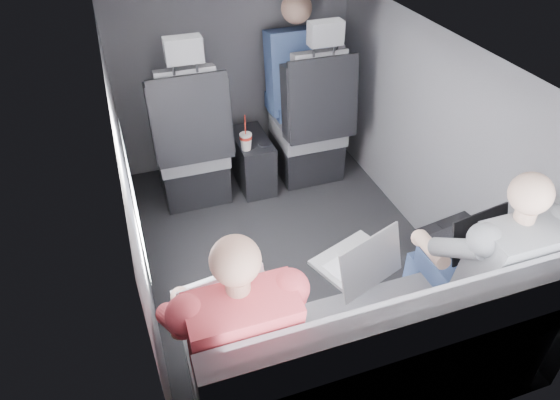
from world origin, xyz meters
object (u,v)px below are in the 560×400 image
object	(u,v)px
passenger_rear_left	(235,334)
center_console	(252,161)
rear_bench	(374,359)
front_seat_right	(310,131)
passenger_rear_right	(483,267)
front_seat_left	(192,151)
soda_cup	(246,141)
laptop_black	(464,234)
laptop_white	(221,300)
laptop_silver	(360,261)
passenger_front_right	(295,72)

from	to	relation	value
passenger_rear_left	center_console	bearing A→B (deg)	71.93
rear_bench	center_console	bearing A→B (deg)	90.00
front_seat_right	passenger_rear_right	distance (m)	1.82
front_seat_right	passenger_rear_right	xyz separation A→B (m)	(0.12, -1.81, 0.21)
center_console	passenger_rear_right	size ratio (longest dim) A/B	0.40
front_seat_left	passenger_rear_left	xyz separation A→B (m)	(-0.15, -1.81, 0.22)
front_seat_left	passenger_rear_left	world-z (taller)	front_seat_left
front_seat_right	soda_cup	xyz separation A→B (m)	(-0.53, -0.10, 0.07)
soda_cup	laptop_black	world-z (taller)	laptop_black
front_seat_right	laptop_white	bearing A→B (deg)	-123.17
passenger_rear_right	laptop_black	bearing A→B (deg)	78.37
front_seat_right	passenger_rear_right	size ratio (longest dim) A/B	1.07
laptop_black	soda_cup	bearing A→B (deg)	114.73
laptop_silver	laptop_black	xyz separation A→B (m)	(0.57, 0.00, -0.00)
laptop_silver	passenger_rear_right	bearing A→B (deg)	-20.94
rear_bench	passenger_rear_right	bearing A→B (deg)	9.56
laptop_black	passenger_front_right	xyz separation A→B (m)	(-0.19, 1.86, 0.13)
soda_cup	passenger_front_right	bearing A→B (deg)	35.81
center_console	passenger_rear_left	size ratio (longest dim) A/B	0.40
soda_cup	passenger_rear_right	distance (m)	1.83
laptop_black	center_console	bearing A→B (deg)	110.42
center_console	passenger_front_right	distance (m)	0.73
soda_cup	laptop_black	bearing A→B (deg)	-65.27
center_console	passenger_rear_right	xyz separation A→B (m)	(0.57, -1.85, 0.41)
center_console	soda_cup	distance (m)	0.31
soda_cup	passenger_rear_left	xyz separation A→B (m)	(-0.52, -1.70, 0.15)
rear_bench	passenger_front_right	bearing A→B (deg)	79.04
laptop_black	passenger_rear_left	size ratio (longest dim) A/B	0.31
laptop_white	laptop_silver	distance (m)	0.66
laptop_white	laptop_silver	size ratio (longest dim) A/B	0.91
passenger_rear_left	front_seat_left	bearing A→B (deg)	85.17
laptop_white	passenger_rear_left	size ratio (longest dim) A/B	0.32
center_console	laptop_silver	world-z (taller)	laptop_silver
rear_bench	laptop_silver	size ratio (longest dim) A/B	3.72
center_console	front_seat_left	bearing A→B (deg)	-174.93
center_console	passenger_rear_left	distance (m)	1.99
center_console	rear_bench	bearing A→B (deg)	-90.00
passenger_front_right	front_seat_right	bearing A→B (deg)	-83.02
front_seat_right	laptop_white	world-z (taller)	front_seat_right
laptop_white	rear_bench	bearing A→B (deg)	-23.68
front_seat_right	laptop_silver	size ratio (longest dim) A/B	2.94
laptop_black	passenger_rear_right	bearing A→B (deg)	-101.63
laptop_white	passenger_rear_right	xyz separation A→B (m)	(1.19, -0.17, -0.02)
rear_bench	passenger_rear_right	xyz separation A→B (m)	(0.57, 0.10, 0.31)
laptop_silver	laptop_white	bearing A→B (deg)	-177.62
front_seat_right	center_console	distance (m)	0.49
soda_cup	passenger_rear_left	distance (m)	1.79
front_seat_left	soda_cup	distance (m)	0.39
front_seat_left	soda_cup	world-z (taller)	front_seat_left
center_console	passenger_front_right	bearing A→B (deg)	27.53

